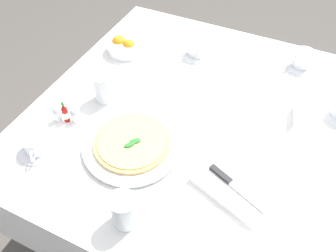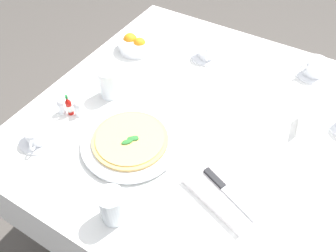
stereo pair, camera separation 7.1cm
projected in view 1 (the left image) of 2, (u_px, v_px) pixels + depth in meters
name	position (u px, v px, depth m)	size (l,w,h in m)	color
ground_plane	(190.00, 216.00, 1.69)	(8.00, 8.00, 0.00)	#4C4742
dining_table	(198.00, 139.00, 1.24)	(1.12, 1.12, 0.73)	white
pizza_plate	(132.00, 145.00, 1.05)	(0.31, 0.31, 0.02)	white
pizza	(132.00, 142.00, 1.04)	(0.24, 0.24, 0.02)	#DBAD60
coffee_cup_right_edge	(37.00, 145.00, 1.03)	(0.13, 0.13, 0.06)	white
coffee_cup_back_corner	(302.00, 60.00, 1.31)	(0.13, 0.13, 0.07)	white
coffee_cup_far_left	(197.00, 49.00, 1.36)	(0.13, 0.13, 0.07)	white
water_glass_center_back	(104.00, 89.00, 1.17)	(0.07, 0.07, 0.11)	white
water_glass_near_left	(124.00, 212.00, 0.85)	(0.07, 0.07, 0.10)	white
napkin_folded	(233.00, 187.00, 0.94)	(0.25, 0.19, 0.02)	white
dinner_knife	(234.00, 185.00, 0.93)	(0.19, 0.09, 0.01)	silver
citrus_bowl	(125.00, 46.00, 1.38)	(0.15, 0.15, 0.07)	white
hot_sauce_bottle	(65.00, 113.00, 1.11)	(0.02, 0.02, 0.08)	#B7140F
salt_shaker	(75.00, 116.00, 1.11)	(0.03, 0.03, 0.06)	white
pepper_shaker	(57.00, 115.00, 1.11)	(0.03, 0.03, 0.06)	white
menu_card	(296.00, 111.00, 1.12)	(0.02, 0.09, 0.06)	white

